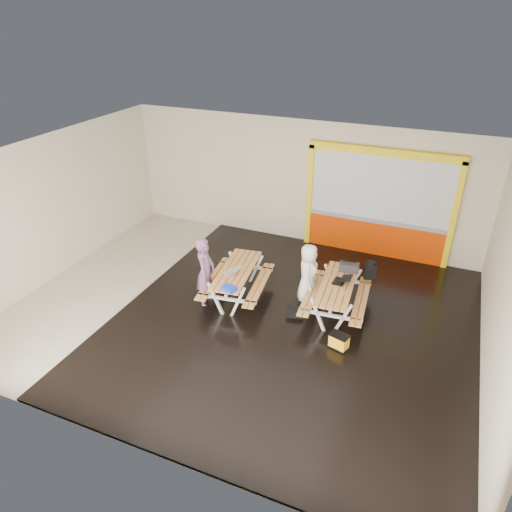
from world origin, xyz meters
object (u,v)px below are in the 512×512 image
at_px(picnic_table_right, 337,291).
at_px(dark_case, 295,312).
at_px(laptop_right, 342,280).
at_px(laptop_left, 232,271).
at_px(blue_pouch, 229,288).
at_px(toolbox, 349,267).
at_px(fluke_bag, 339,342).
at_px(backpack, 370,270).
at_px(picnic_table_left, 237,276).
at_px(person_left, 205,272).
at_px(person_right, 308,273).

height_order(picnic_table_right, dark_case, picnic_table_right).
relative_size(laptop_right, dark_case, 1.06).
relative_size(laptop_left, blue_pouch, 1.38).
distance_m(toolbox, fluke_bag, 1.98).
bearing_deg(backpack, blue_pouch, -140.21).
bearing_deg(laptop_left, backpack, 27.39).
distance_m(laptop_right, dark_case, 1.24).
relative_size(picnic_table_left, person_left, 1.26).
bearing_deg(toolbox, dark_case, -128.43).
bearing_deg(toolbox, picnic_table_right, -98.38).
xyz_separation_m(picnic_table_right, toolbox, (0.10, 0.65, 0.28)).
relative_size(person_left, dark_case, 4.45).
bearing_deg(dark_case, person_left, -171.83).
height_order(toolbox, fluke_bag, toolbox).
distance_m(person_right, fluke_bag, 1.83).
height_order(picnic_table_left, laptop_right, laptop_right).
distance_m(laptop_right, toolbox, 0.55).
distance_m(laptop_left, laptop_right, 2.44).
bearing_deg(laptop_right, picnic_table_left, -170.51).
bearing_deg(person_right, picnic_table_right, -113.42).
relative_size(laptop_right, backpack, 0.91).
distance_m(picnic_table_left, backpack, 3.09).
relative_size(laptop_left, laptop_right, 1.02).
height_order(picnic_table_right, blue_pouch, blue_pouch).
distance_m(picnic_table_right, person_left, 2.95).
xyz_separation_m(backpack, fluke_bag, (-0.14, -2.19, -0.51)).
relative_size(toolbox, backpack, 1.04).
relative_size(laptop_left, fluke_bag, 0.95).
bearing_deg(dark_case, backpack, 48.09).
height_order(laptop_left, backpack, backpack).
height_order(person_left, laptop_right, person_left).
relative_size(backpack, dark_case, 1.16).
distance_m(toolbox, dark_case, 1.60).
xyz_separation_m(picnic_table_left, fluke_bag, (2.67, -0.90, -0.40)).
bearing_deg(dark_case, picnic_table_right, 30.28).
bearing_deg(toolbox, person_right, -147.66).
relative_size(picnic_table_left, dark_case, 5.60).
bearing_deg(person_left, blue_pouch, -131.14).
bearing_deg(fluke_bag, toolbox, 98.98).
relative_size(laptop_right, fluke_bag, 0.93).
bearing_deg(picnic_table_right, laptop_right, 58.00).
xyz_separation_m(toolbox, fluke_bag, (0.29, -1.84, -0.68)).
bearing_deg(toolbox, picnic_table_left, -158.49).
height_order(laptop_left, fluke_bag, laptop_left).
bearing_deg(backpack, picnic_table_left, -155.36).
distance_m(person_left, fluke_bag, 3.32).
relative_size(picnic_table_left, toolbox, 4.63).
distance_m(blue_pouch, toolbox, 2.81).
bearing_deg(person_right, blue_pouch, 121.32).
bearing_deg(backpack, person_left, -152.54).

